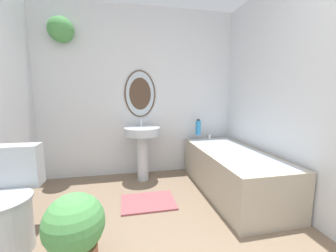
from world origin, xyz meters
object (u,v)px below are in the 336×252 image
(pedestal_sink, at_px, (142,142))
(bathtub, at_px, (231,170))
(shampoo_bottle, at_px, (198,128))
(toilet, at_px, (6,209))
(potted_plant, at_px, (75,229))

(pedestal_sink, xyz_separation_m, bathtub, (1.03, -0.57, -0.28))
(pedestal_sink, distance_m, bathtub, 1.21)
(shampoo_bottle, bearing_deg, toilet, -148.94)
(pedestal_sink, relative_size, bathtub, 0.52)
(pedestal_sink, height_order, potted_plant, pedestal_sink)
(toilet, height_order, potted_plant, toilet)
(bathtub, bearing_deg, toilet, -166.80)
(pedestal_sink, bearing_deg, potted_plant, -111.66)
(shampoo_bottle, height_order, potted_plant, shampoo_bottle)
(shampoo_bottle, bearing_deg, bathtub, -74.58)
(toilet, height_order, bathtub, toilet)
(potted_plant, bearing_deg, toilet, 148.52)
(bathtub, bearing_deg, pedestal_sink, 151.23)
(toilet, bearing_deg, pedestal_sink, 43.61)
(bathtub, distance_m, potted_plant, 1.81)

